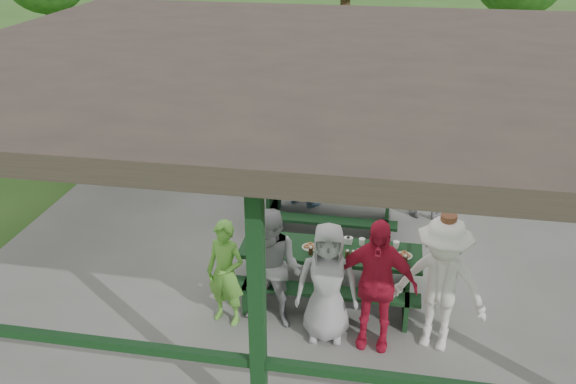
% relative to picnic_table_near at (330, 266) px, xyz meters
% --- Properties ---
extents(ground, '(90.00, 90.00, 0.00)m').
position_rel_picnic_table_near_xyz_m(ground, '(-0.44, 1.20, -0.57)').
color(ground, '#284F18').
rests_on(ground, ground).
extents(concrete_slab, '(10.00, 8.00, 0.10)m').
position_rel_picnic_table_near_xyz_m(concrete_slab, '(-0.44, 1.20, -0.52)').
color(concrete_slab, slate).
rests_on(concrete_slab, ground).
extents(pavilion_structure, '(10.60, 8.60, 3.24)m').
position_rel_picnic_table_near_xyz_m(pavilion_structure, '(-0.44, 1.20, 2.60)').
color(pavilion_structure, black).
rests_on(pavilion_structure, concrete_slab).
extents(picnic_table_near, '(2.52, 1.39, 0.75)m').
position_rel_picnic_table_near_xyz_m(picnic_table_near, '(0.00, 0.00, 0.00)').
color(picnic_table_near, black).
rests_on(picnic_table_near, concrete_slab).
extents(picnic_table_far, '(2.34, 1.39, 0.75)m').
position_rel_picnic_table_near_xyz_m(picnic_table_far, '(-0.25, 2.00, -0.01)').
color(picnic_table_far, black).
rests_on(picnic_table_far, concrete_slab).
extents(table_setting, '(2.20, 0.45, 0.10)m').
position_rel_picnic_table_near_xyz_m(table_setting, '(0.17, 0.03, 0.31)').
color(table_setting, white).
rests_on(table_setting, picnic_table_near).
extents(contestant_green, '(0.62, 0.48, 1.49)m').
position_rel_picnic_table_near_xyz_m(contestant_green, '(-1.28, -0.83, 0.27)').
color(contestant_green, '#5EA838').
rests_on(contestant_green, concrete_slab).
extents(contestant_grey_left, '(0.91, 0.77, 1.66)m').
position_rel_picnic_table_near_xyz_m(contestant_grey_left, '(-0.66, -0.78, 0.36)').
color(contestant_grey_left, gray).
rests_on(contestant_grey_left, concrete_slab).
extents(contestant_grey_mid, '(0.84, 0.59, 1.62)m').
position_rel_picnic_table_near_xyz_m(contestant_grey_mid, '(0.06, -0.92, 0.34)').
color(contestant_grey_mid, '#9C9C9F').
rests_on(contestant_grey_mid, concrete_slab).
extents(contestant_red, '(1.06, 0.50, 1.77)m').
position_rel_picnic_table_near_xyz_m(contestant_red, '(0.65, -0.95, 0.41)').
color(contestant_red, '#BD1835').
rests_on(contestant_red, concrete_slab).
extents(contestant_white_fedora, '(1.30, 0.95, 1.86)m').
position_rel_picnic_table_near_xyz_m(contestant_white_fedora, '(1.44, -0.86, 0.43)').
color(contestant_white_fedora, silver).
rests_on(contestant_white_fedora, concrete_slab).
extents(spectator_lblue, '(1.51, 1.00, 1.56)m').
position_rel_picnic_table_near_xyz_m(spectator_lblue, '(-0.81, 2.87, 0.31)').
color(spectator_lblue, '#8CBCD9').
rests_on(spectator_lblue, concrete_slab).
extents(spectator_blue, '(0.64, 0.46, 1.66)m').
position_rel_picnic_table_near_xyz_m(spectator_blue, '(-1.77, 3.34, 0.36)').
color(spectator_blue, '#3D4D9F').
rests_on(spectator_blue, concrete_slab).
extents(spectator_grey, '(0.77, 0.62, 1.49)m').
position_rel_picnic_table_near_xyz_m(spectator_grey, '(1.34, 2.78, 0.27)').
color(spectator_grey, '#98989B').
rests_on(spectator_grey, concrete_slab).
extents(pickup_truck, '(6.11, 4.17, 1.55)m').
position_rel_picnic_table_near_xyz_m(pickup_truck, '(-0.35, 9.03, 0.20)').
color(pickup_truck, silver).
rests_on(pickup_truck, ground).
extents(farm_trailer, '(3.52, 1.98, 1.22)m').
position_rel_picnic_table_near_xyz_m(farm_trailer, '(-4.74, 9.33, 0.03)').
color(farm_trailer, '#1C3B9B').
rests_on(farm_trailer, ground).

